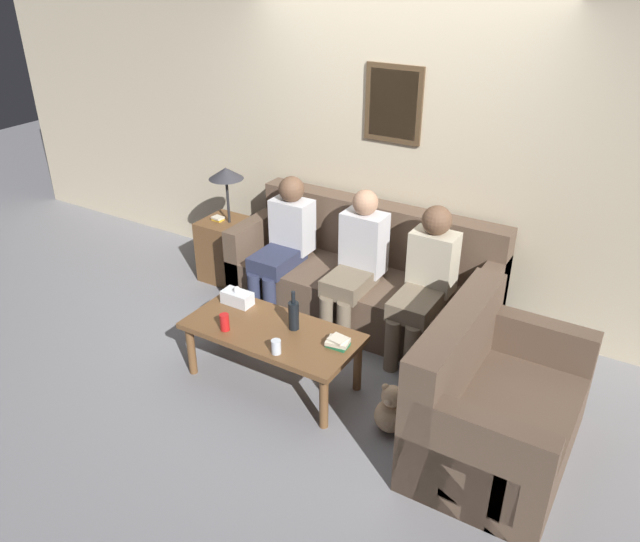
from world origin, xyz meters
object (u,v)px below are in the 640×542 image
at_px(person_middle, 357,259).
at_px(couch_side, 491,409).
at_px(couch_main, 364,281).
at_px(person_right, 425,278).
at_px(wine_bottle, 293,315).
at_px(drinking_glass, 276,347).
at_px(person_left, 284,240).
at_px(teddy_bear, 391,411).
at_px(coffee_table, 272,336).

bearing_deg(person_middle, couch_side, -30.87).
relative_size(couch_main, person_right, 1.91).
xyz_separation_m(couch_main, couch_side, (1.40, -1.03, 0.00)).
height_order(wine_bottle, person_right, person_right).
height_order(drinking_glass, person_left, person_left).
distance_m(person_middle, teddy_bear, 1.32).
height_order(couch_side, coffee_table, couch_side).
bearing_deg(coffee_table, couch_main, 83.70).
relative_size(wine_bottle, teddy_bear, 0.86).
bearing_deg(couch_main, person_left, -164.67).
distance_m(coffee_table, wine_bottle, 0.23).
bearing_deg(teddy_bear, wine_bottle, 171.91).
bearing_deg(person_middle, wine_bottle, -92.52).
height_order(couch_main, person_left, person_left).
height_order(wine_bottle, teddy_bear, wine_bottle).
distance_m(person_right, teddy_bear, 1.08).
relative_size(coffee_table, person_right, 1.08).
xyz_separation_m(coffee_table, person_middle, (0.16, 0.93, 0.24)).
bearing_deg(wine_bottle, person_middle, 87.48).
distance_m(couch_main, person_right, 0.72).
bearing_deg(person_middle, drinking_glass, -88.64).
bearing_deg(person_left, teddy_bear, -33.68).
bearing_deg(wine_bottle, person_left, 127.37).
height_order(couch_side, drinking_glass, couch_side).
height_order(person_left, person_right, person_right).
distance_m(couch_side, drinking_glass, 1.39).
xyz_separation_m(wine_bottle, person_middle, (0.04, 0.84, 0.07)).
bearing_deg(person_middle, teddy_bear, -50.84).
xyz_separation_m(person_right, teddy_bear, (0.20, -0.95, -0.47)).
bearing_deg(drinking_glass, person_left, 121.86).
bearing_deg(person_middle, person_right, -0.98).
height_order(person_middle, person_right, person_middle).
relative_size(drinking_glass, person_left, 0.09).
distance_m(coffee_table, person_right, 1.21).
height_order(person_right, teddy_bear, person_right).
height_order(coffee_table, person_middle, person_middle).
bearing_deg(person_middle, coffee_table, -99.83).
bearing_deg(wine_bottle, person_right, 53.47).
bearing_deg(wine_bottle, drinking_glass, -78.04).
relative_size(couch_side, teddy_bear, 3.54).
bearing_deg(person_right, wine_bottle, -126.53).
xyz_separation_m(drinking_glass, person_left, (-0.73, 1.18, 0.12)).
xyz_separation_m(couch_main, teddy_bear, (0.82, -1.17, -0.17)).
bearing_deg(coffee_table, person_right, 51.21).
xyz_separation_m(person_middle, teddy_bear, (0.78, -0.96, -0.47)).
distance_m(person_left, teddy_bear, 1.84).
bearing_deg(coffee_table, drinking_glass, -48.65).
relative_size(drinking_glass, person_middle, 0.08).
xyz_separation_m(coffee_table, person_right, (0.74, 0.92, 0.24)).
bearing_deg(person_right, person_left, 178.18).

